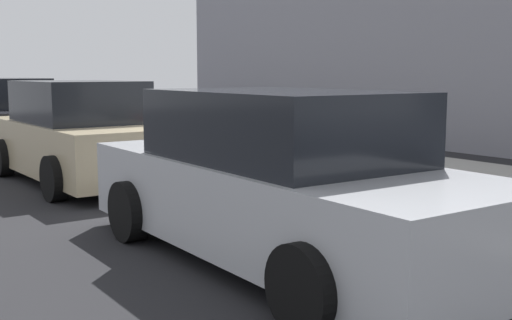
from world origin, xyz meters
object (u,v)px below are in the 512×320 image
(suitcase_navy_4, at_px, (295,162))
(suitcase_silver_8, at_px, (215,154))
(suitcase_olive_0, at_px, (408,190))
(suitcase_silver_1, at_px, (379,178))
(suitcase_olive_7, at_px, (237,156))
(suitcase_black_5, at_px, (267,158))
(fire_hydrant, at_px, (193,142))
(suitcase_maroon_6, at_px, (250,153))
(parked_car_beige_1, at_px, (79,135))
(bollard_post, at_px, (173,143))
(parked_car_silver_0, at_px, (280,182))
(parked_car_charcoal_2, at_px, (1,117))
(suitcase_red_2, at_px, (341,170))
(suitcase_teal_3, at_px, (320,172))

(suitcase_navy_4, bearing_deg, suitcase_silver_8, 3.04)
(suitcase_olive_0, bearing_deg, suitcase_silver_8, 0.65)
(suitcase_silver_1, relative_size, suitcase_olive_7, 0.96)
(suitcase_black_5, bearing_deg, suitcase_navy_4, -169.34)
(suitcase_olive_0, distance_m, fire_hydrant, 5.00)
(suitcase_olive_0, xyz_separation_m, suitcase_black_5, (2.70, 0.04, 0.09))
(suitcase_maroon_6, height_order, parked_car_beige_1, parked_car_beige_1)
(bollard_post, xyz_separation_m, parked_car_silver_0, (-5.77, 1.90, 0.27))
(suitcase_olive_0, bearing_deg, parked_car_charcoal_2, 11.48)
(suitcase_red_2, height_order, parked_car_beige_1, parked_car_beige_1)
(suitcase_olive_0, xyz_separation_m, suitcase_navy_4, (2.17, -0.06, 0.08))
(suitcase_navy_4, height_order, bollard_post, suitcase_navy_4)
(suitcase_teal_3, relative_size, suitcase_navy_4, 0.63)
(suitcase_silver_1, xyz_separation_m, suitcase_black_5, (2.16, 0.12, 0.03))
(fire_hydrant, relative_size, parked_car_charcoal_2, 0.16)
(suitcase_olive_0, xyz_separation_m, suitcase_red_2, (1.07, 0.06, 0.11))
(parked_car_charcoal_2, bearing_deg, suitcase_silver_1, -167.46)
(suitcase_black_5, bearing_deg, suitcase_silver_1, -176.93)
(suitcase_olive_7, bearing_deg, suitcase_silver_1, -179.96)
(suitcase_olive_0, xyz_separation_m, parked_car_charcoal_2, (10.10, 2.05, 0.35))
(suitcase_maroon_6, bearing_deg, suitcase_navy_4, -175.96)
(suitcase_olive_7, bearing_deg, fire_hydrant, 3.26)
(fire_hydrant, distance_m, parked_car_charcoal_2, 5.51)
(suitcase_olive_0, xyz_separation_m, bollard_post, (5.52, 0.15, 0.07))
(suitcase_olive_7, distance_m, suitcase_silver_8, 0.51)
(suitcase_maroon_6, xyz_separation_m, suitcase_silver_8, (0.99, 0.03, -0.12))
(suitcase_olive_7, relative_size, parked_car_silver_0, 0.16)
(suitcase_olive_7, xyz_separation_m, parked_car_silver_0, (-3.95, 2.12, 0.34))
(suitcase_teal_3, height_order, bollard_post, bollard_post)
(fire_hydrant, bearing_deg, suitcase_black_5, 179.03)
(suitcase_teal_3, bearing_deg, suitcase_red_2, 168.39)
(suitcase_navy_4, distance_m, suitcase_maroon_6, 1.03)
(suitcase_navy_4, xyz_separation_m, parked_car_charcoal_2, (7.93, 2.11, 0.27))
(suitcase_black_5, bearing_deg, fire_hydrant, -0.97)
(suitcase_olive_0, height_order, bollard_post, suitcase_olive_0)
(suitcase_olive_0, distance_m, bollard_post, 5.52)
(suitcase_black_5, relative_size, fire_hydrant, 1.30)
(suitcase_silver_8, bearing_deg, suitcase_red_2, 179.81)
(parked_car_silver_0, relative_size, parked_car_beige_1, 1.11)
(suitcase_olive_0, relative_size, parked_car_beige_1, 0.18)
(suitcase_silver_8, distance_m, bollard_post, 1.33)
(bollard_post, xyz_separation_m, parked_car_charcoal_2, (4.59, 1.90, 0.28))
(suitcase_olive_7, bearing_deg, suitcase_teal_3, 179.47)
(fire_hydrant, height_order, bollard_post, fire_hydrant)
(parked_car_charcoal_2, bearing_deg, bollard_post, -157.51)
(suitcase_red_2, height_order, suitcase_navy_4, suitcase_navy_4)
(fire_hydrant, bearing_deg, suitcase_olive_0, -179.97)
(bollard_post, height_order, parked_car_charcoal_2, parked_car_charcoal_2)
(suitcase_maroon_6, relative_size, suitcase_silver_8, 1.18)
(fire_hydrant, bearing_deg, bollard_post, 16.22)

